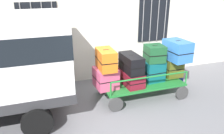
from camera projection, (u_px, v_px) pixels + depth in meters
ground_plane at (116, 107)px, 6.20m from camera, size 40.00×40.00×0.00m
building_wall at (93, 8)px, 7.29m from camera, size 12.00×0.38×5.00m
luggage_cart at (141, 84)px, 6.70m from camera, size 2.51×1.28×0.46m
cart_railing at (142, 71)px, 6.55m from camera, size 2.39×1.14×0.41m
suitcase_left_bottom at (106, 78)px, 6.25m from camera, size 0.65×0.72×0.58m
suitcase_left_middle at (106, 59)px, 6.01m from camera, size 0.46×0.81×0.56m
suitcase_midleft_bottom at (130, 77)px, 6.50m from camera, size 0.55×1.04×0.40m
suitcase_midleft_middle at (131, 63)px, 6.31m from camera, size 0.47×0.92×0.51m
suitcase_center_bottom at (153, 70)px, 6.70m from camera, size 0.62×0.60×0.63m
suitcase_center_middle at (155, 53)px, 6.48m from camera, size 0.58×0.60×0.49m
suitcase_midright_bottom at (174, 68)px, 6.93m from camera, size 0.55×0.34×0.59m
suitcase_midright_middle at (177, 50)px, 6.67m from camera, size 0.63×0.88×0.61m
backpack at (180, 79)px, 7.48m from camera, size 0.27×0.22×0.44m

